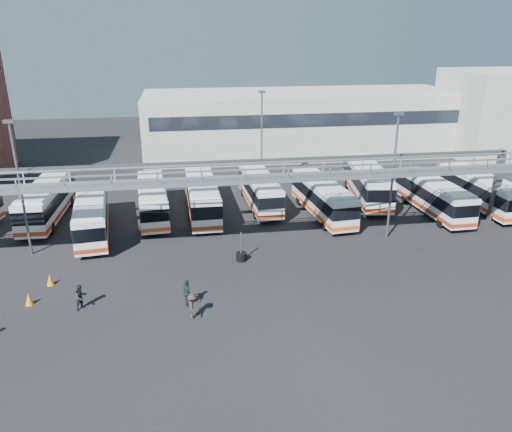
{
  "coord_description": "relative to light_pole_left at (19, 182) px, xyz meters",
  "views": [
    {
      "loc": [
        -4.24,
        -28.65,
        16.22
      ],
      "look_at": [
        0.99,
        6.0,
        2.89
      ],
      "focal_mm": 35.0,
      "sensor_mm": 36.0,
      "label": 1
    }
  ],
  "objects": [
    {
      "name": "light_pole_back",
      "position": [
        20.0,
        14.0,
        0.0
      ],
      "size": [
        0.7,
        0.35,
        10.21
      ],
      "color": "#4C4F54",
      "rests_on": "ground"
    },
    {
      "name": "pedestrian_b",
      "position": [
        5.18,
        -8.76,
        -4.91
      ],
      "size": [
        1.0,
        1.01,
        1.64
      ],
      "primitive_type": "imported",
      "rotation": [
        0.0,
        0.0,
        0.8
      ],
      "color": "black",
      "rests_on": "ground"
    },
    {
      "name": "light_pole_left",
      "position": [
        0.0,
        0.0,
        0.0
      ],
      "size": [
        0.7,
        0.35,
        10.21
      ],
      "color": "#4C4F54",
      "rests_on": "ground"
    },
    {
      "name": "ground",
      "position": [
        16.0,
        -8.0,
        -5.73
      ],
      "size": [
        140.0,
        140.0,
        0.0
      ],
      "primitive_type": "plane",
      "color": "black",
      "rests_on": "ground"
    },
    {
      "name": "cone_right",
      "position": [
        2.55,
        -5.29,
        -5.33
      ],
      "size": [
        0.53,
        0.53,
        0.8
      ],
      "primitive_type": "cone",
      "rotation": [
        0.0,
        0.0,
        -0.06
      ],
      "color": "orange",
      "rests_on": "ground"
    },
    {
      "name": "pedestrian_d",
      "position": [
        11.58,
        -9.37,
        -4.83
      ],
      "size": [
        0.73,
        1.13,
        1.79
      ],
      "primitive_type": "imported",
      "rotation": [
        0.0,
        0.0,
        1.88
      ],
      "color": "#18262C",
      "rests_on": "ground"
    },
    {
      "name": "bus_5",
      "position": [
        18.87,
        8.2,
        -3.98
      ],
      "size": [
        2.89,
        10.51,
        3.16
      ],
      "rotation": [
        0.0,
        0.0,
        0.05
      ],
      "color": "silver",
      "rests_on": "ground"
    },
    {
      "name": "bus_8",
      "position": [
        34.36,
        3.82,
        -3.97
      ],
      "size": [
        2.84,
        10.53,
        3.17
      ],
      "rotation": [
        0.0,
        0.0,
        0.04
      ],
      "color": "silver",
      "rests_on": "ground"
    },
    {
      "name": "bus_9",
      "position": [
        39.39,
        4.54,
        -3.93
      ],
      "size": [
        3.12,
        10.81,
        3.24
      ],
      "rotation": [
        0.0,
        0.0,
        0.06
      ],
      "color": "silver",
      "rests_on": "ground"
    },
    {
      "name": "bus_2",
      "position": [
        4.12,
        3.24,
        -3.96
      ],
      "size": [
        3.68,
        10.76,
        3.2
      ],
      "rotation": [
        0.0,
        0.0,
        0.12
      ],
      "color": "silver",
      "rests_on": "ground"
    },
    {
      "name": "bus_6",
      "position": [
        24.12,
        4.72,
        -3.94
      ],
      "size": [
        3.47,
        10.83,
        3.23
      ],
      "rotation": [
        0.0,
        0.0,
        0.1
      ],
      "color": "silver",
      "rests_on": "ground"
    },
    {
      "name": "bus_1",
      "position": [
        -0.36,
        7.39,
        -3.88
      ],
      "size": [
        2.89,
        11.06,
        3.34
      ],
      "rotation": [
        0.0,
        0.0,
        -0.03
      ],
      "color": "silver",
      "rests_on": "ground"
    },
    {
      "name": "gantry",
      "position": [
        16.0,
        -2.13,
        -0.22
      ],
      "size": [
        51.4,
        5.15,
        7.1
      ],
      "color": "#999BA1",
      "rests_on": "ground"
    },
    {
      "name": "bus_4",
      "position": [
        13.33,
        6.58,
        -3.86
      ],
      "size": [
        2.84,
        11.15,
        3.37
      ],
      "rotation": [
        0.0,
        0.0,
        0.02
      ],
      "color": "silver",
      "rests_on": "ground"
    },
    {
      "name": "pedestrian_c",
      "position": [
        11.87,
        -10.84,
        -4.91
      ],
      "size": [
        0.71,
        1.11,
        1.63
      ],
      "primitive_type": "imported",
      "rotation": [
        0.0,
        0.0,
        1.67
      ],
      "color": "#2F231F",
      "rests_on": "ground"
    },
    {
      "name": "tire_stack",
      "position": [
        15.66,
        -3.5,
        -5.35
      ],
      "size": [
        0.79,
        0.79,
        2.25
      ],
      "color": "black",
      "rests_on": "ground"
    },
    {
      "name": "bus_7",
      "position": [
        29.68,
        8.55,
        -3.78
      ],
      "size": [
        4.22,
        11.86,
        3.53
      ],
      "rotation": [
        0.0,
        0.0,
        -0.14
      ],
      "color": "silver",
      "rests_on": "ground"
    },
    {
      "name": "bus_3",
      "position": [
        8.89,
        6.62,
        -3.99
      ],
      "size": [
        3.21,
        10.49,
        3.14
      ],
      "rotation": [
        0.0,
        0.0,
        0.08
      ],
      "color": "silver",
      "rests_on": "ground"
    },
    {
      "name": "warehouse",
      "position": [
        28.0,
        30.0,
        -1.73
      ],
      "size": [
        42.0,
        14.0,
        8.0
      ],
      "primitive_type": "cube",
      "color": "#9E9E99",
      "rests_on": "ground"
    },
    {
      "name": "building_right",
      "position": [
        54.0,
        24.0,
        -0.23
      ],
      "size": [
        14.0,
        12.0,
        11.0
      ],
      "primitive_type": "cube",
      "color": "#B2B2AD",
      "rests_on": "ground"
    },
    {
      "name": "light_pole_mid",
      "position": [
        28.0,
        -1.0,
        0.0
      ],
      "size": [
        0.7,
        0.35,
        10.21
      ],
      "color": "#4C4F54",
      "rests_on": "ground"
    },
    {
      "name": "cone_left",
      "position": [
        1.84,
        -7.74,
        -5.33
      ],
      "size": [
        0.64,
        0.64,
        0.8
      ],
      "primitive_type": "cone",
      "rotation": [
        0.0,
        0.0,
        -0.35
      ],
      "color": "orange",
      "rests_on": "ground"
    }
  ]
}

